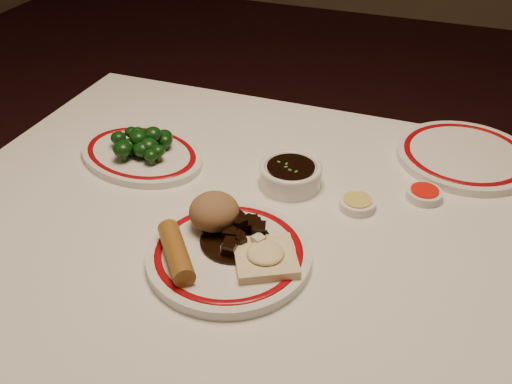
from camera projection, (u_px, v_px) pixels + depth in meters
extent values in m
cube|color=white|center=(271.00, 234.00, 0.97)|extent=(1.20, 0.90, 0.04)
cylinder|color=black|center=(137.00, 212.00, 1.64)|extent=(0.06, 0.06, 0.71)
cylinder|color=white|center=(229.00, 255.00, 0.88)|extent=(0.27, 0.27, 0.02)
torus|color=maroon|center=(229.00, 251.00, 0.88)|extent=(0.23, 0.23, 0.00)
ellipsoid|color=#8C6242|center=(214.00, 211.00, 0.91)|extent=(0.08, 0.08, 0.06)
cylinder|color=#956124|center=(176.00, 252.00, 0.85)|extent=(0.10, 0.12, 0.03)
cube|color=beige|center=(265.00, 258.00, 0.86)|extent=(0.12, 0.12, 0.01)
ellipsoid|color=beige|center=(265.00, 253.00, 0.85)|extent=(0.06, 0.06, 0.02)
cylinder|color=black|center=(235.00, 241.00, 0.90)|extent=(0.11, 0.11, 0.00)
cube|color=black|center=(260.00, 249.00, 0.87)|extent=(0.02, 0.02, 0.02)
cube|color=black|center=(240.00, 223.00, 0.90)|extent=(0.03, 0.03, 0.02)
cube|color=black|center=(239.00, 236.00, 0.88)|extent=(0.02, 0.02, 0.01)
cube|color=black|center=(256.00, 225.00, 0.91)|extent=(0.02, 0.02, 0.02)
cube|color=black|center=(207.00, 232.00, 0.90)|extent=(0.02, 0.02, 0.01)
cube|color=black|center=(231.00, 220.00, 0.93)|extent=(0.02, 0.02, 0.02)
cube|color=black|center=(229.00, 229.00, 0.91)|extent=(0.02, 0.02, 0.02)
cube|color=black|center=(253.00, 221.00, 0.92)|extent=(0.02, 0.02, 0.02)
cube|color=black|center=(247.00, 226.00, 0.91)|extent=(0.03, 0.03, 0.02)
cube|color=black|center=(230.00, 248.00, 0.86)|extent=(0.02, 0.02, 0.02)
cube|color=black|center=(230.00, 235.00, 0.89)|extent=(0.02, 0.02, 0.02)
cube|color=black|center=(231.00, 243.00, 0.88)|extent=(0.02, 0.02, 0.02)
cube|color=black|center=(259.00, 230.00, 0.89)|extent=(0.03, 0.03, 0.02)
cube|color=black|center=(248.00, 221.00, 0.92)|extent=(0.02, 0.02, 0.02)
cube|color=black|center=(213.00, 225.00, 0.91)|extent=(0.02, 0.02, 0.02)
cube|color=black|center=(241.00, 241.00, 0.87)|extent=(0.02, 0.02, 0.01)
cube|color=black|center=(236.00, 218.00, 0.92)|extent=(0.03, 0.03, 0.02)
cube|color=beige|center=(258.00, 240.00, 0.87)|extent=(0.02, 0.02, 0.01)
cube|color=beige|center=(228.00, 247.00, 0.87)|extent=(0.02, 0.02, 0.01)
torus|color=maroon|center=(141.00, 152.00, 1.13)|extent=(0.28, 0.28, 0.00)
cylinder|color=#23471C|center=(165.00, 143.00, 1.14)|extent=(0.01, 0.01, 0.01)
ellipsoid|color=#0D360E|center=(164.00, 136.00, 1.14)|extent=(0.03, 0.03, 0.03)
cylinder|color=#23471C|center=(154.00, 145.00, 1.14)|extent=(0.01, 0.01, 0.01)
ellipsoid|color=#0D360E|center=(153.00, 138.00, 1.13)|extent=(0.04, 0.04, 0.03)
cylinder|color=#23471C|center=(131.00, 150.00, 1.12)|extent=(0.01, 0.01, 0.01)
ellipsoid|color=#0D360E|center=(130.00, 144.00, 1.11)|extent=(0.03, 0.03, 0.02)
cylinder|color=#23471C|center=(142.00, 148.00, 1.12)|extent=(0.01, 0.01, 0.01)
ellipsoid|color=#0D360E|center=(141.00, 140.00, 1.11)|extent=(0.03, 0.03, 0.03)
cylinder|color=#23471C|center=(165.00, 147.00, 1.13)|extent=(0.01, 0.01, 0.01)
ellipsoid|color=#0D360E|center=(165.00, 140.00, 1.12)|extent=(0.03, 0.03, 0.02)
cylinder|color=#23471C|center=(144.00, 156.00, 1.10)|extent=(0.01, 0.01, 0.01)
ellipsoid|color=#0D360E|center=(143.00, 149.00, 1.09)|extent=(0.04, 0.04, 0.03)
cylinder|color=#23471C|center=(149.00, 154.00, 1.11)|extent=(0.01, 0.01, 0.01)
ellipsoid|color=#0D360E|center=(148.00, 146.00, 1.10)|extent=(0.04, 0.04, 0.03)
cylinder|color=#23471C|center=(142.00, 147.00, 1.13)|extent=(0.01, 0.01, 0.01)
ellipsoid|color=#0D360E|center=(141.00, 141.00, 1.12)|extent=(0.03, 0.03, 0.02)
cylinder|color=#23471C|center=(139.00, 149.00, 1.12)|extent=(0.01, 0.01, 0.01)
ellipsoid|color=#0D360E|center=(138.00, 141.00, 1.11)|extent=(0.04, 0.04, 0.03)
cylinder|color=#23471C|center=(140.00, 151.00, 1.11)|extent=(0.01, 0.01, 0.02)
ellipsoid|color=#0D360E|center=(139.00, 144.00, 1.11)|extent=(0.03, 0.03, 0.02)
cylinder|color=#23471C|center=(132.00, 139.00, 1.15)|extent=(0.01, 0.01, 0.02)
ellipsoid|color=#0D360E|center=(131.00, 132.00, 1.14)|extent=(0.03, 0.03, 0.02)
cylinder|color=#23471C|center=(141.00, 149.00, 1.12)|extent=(0.01, 0.01, 0.02)
ellipsoid|color=#0D360E|center=(139.00, 141.00, 1.11)|extent=(0.03, 0.03, 0.03)
cylinder|color=#23471C|center=(152.00, 161.00, 1.09)|extent=(0.01, 0.01, 0.01)
ellipsoid|color=#0D360E|center=(151.00, 155.00, 1.08)|extent=(0.03, 0.03, 0.02)
cylinder|color=#23471C|center=(124.00, 157.00, 1.09)|extent=(0.01, 0.01, 0.02)
ellipsoid|color=#0D360E|center=(123.00, 149.00, 1.08)|extent=(0.04, 0.04, 0.03)
cylinder|color=#23471C|center=(159.00, 158.00, 1.09)|extent=(0.01, 0.01, 0.02)
ellipsoid|color=#0D360E|center=(158.00, 151.00, 1.08)|extent=(0.03, 0.03, 0.02)
cylinder|color=#23471C|center=(143.00, 149.00, 1.12)|extent=(0.01, 0.01, 0.02)
ellipsoid|color=#0D360E|center=(142.00, 141.00, 1.11)|extent=(0.03, 0.03, 0.02)
cylinder|color=#23471C|center=(119.00, 144.00, 1.14)|extent=(0.01, 0.01, 0.01)
ellipsoid|color=#0D360E|center=(118.00, 138.00, 1.13)|extent=(0.03, 0.03, 0.02)
cylinder|color=#23471C|center=(126.00, 154.00, 1.11)|extent=(0.01, 0.01, 0.01)
ellipsoid|color=#0D360E|center=(125.00, 147.00, 1.10)|extent=(0.04, 0.04, 0.03)
cylinder|color=#23471C|center=(130.00, 153.00, 1.11)|extent=(0.01, 0.01, 0.02)
ellipsoid|color=#0D360E|center=(129.00, 145.00, 1.10)|extent=(0.03, 0.03, 0.02)
cylinder|color=#23471C|center=(151.00, 149.00, 1.13)|extent=(0.01, 0.01, 0.01)
ellipsoid|color=#0D360E|center=(150.00, 143.00, 1.12)|extent=(0.03, 0.03, 0.03)
cylinder|color=#23471C|center=(142.00, 148.00, 1.12)|extent=(0.01, 0.01, 0.01)
ellipsoid|color=#0D360E|center=(141.00, 141.00, 1.11)|extent=(0.03, 0.03, 0.03)
cylinder|color=#23471C|center=(145.00, 145.00, 1.14)|extent=(0.01, 0.01, 0.01)
ellipsoid|color=#0D360E|center=(144.00, 139.00, 1.13)|extent=(0.03, 0.03, 0.03)
ellipsoid|color=#0D360E|center=(145.00, 135.00, 1.11)|extent=(0.03, 0.03, 0.02)
ellipsoid|color=#0D360E|center=(138.00, 135.00, 1.12)|extent=(0.03, 0.03, 0.03)
ellipsoid|color=#0D360E|center=(138.00, 138.00, 1.10)|extent=(0.03, 0.03, 0.03)
ellipsoid|color=#0D360E|center=(153.00, 134.00, 1.11)|extent=(0.03, 0.03, 0.03)
ellipsoid|color=#0D360E|center=(140.00, 137.00, 1.11)|extent=(0.03, 0.03, 0.03)
ellipsoid|color=#0D360E|center=(138.00, 132.00, 1.11)|extent=(0.02, 0.02, 0.02)
cylinder|color=white|center=(291.00, 177.00, 1.05)|extent=(0.11, 0.11, 0.04)
cylinder|color=black|center=(291.00, 167.00, 1.03)|extent=(0.09, 0.09, 0.00)
cylinder|color=white|center=(424.00, 195.00, 1.02)|extent=(0.06, 0.06, 0.02)
cylinder|color=red|center=(425.00, 190.00, 1.01)|extent=(0.05, 0.05, 0.00)
cylinder|color=white|center=(357.00, 204.00, 1.00)|extent=(0.06, 0.06, 0.02)
cylinder|color=#CFC255|center=(358.00, 200.00, 0.99)|extent=(0.05, 0.05, 0.00)
cylinder|color=white|center=(464.00, 156.00, 1.13)|extent=(0.29, 0.29, 0.02)
torus|color=maroon|center=(465.00, 153.00, 1.12)|extent=(0.25, 0.25, 0.00)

